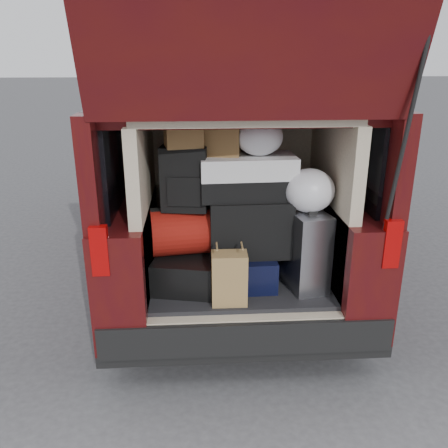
{
  "coord_description": "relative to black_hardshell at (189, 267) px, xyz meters",
  "views": [
    {
      "loc": [
        -0.3,
        -2.88,
        2.1
      ],
      "look_at": [
        -0.11,
        0.2,
        0.97
      ],
      "focal_mm": 38.0,
      "sensor_mm": 36.0,
      "label": 1
    }
  ],
  "objects": [
    {
      "name": "ground",
      "position": [
        0.36,
        -0.18,
        -0.66
      ],
      "size": [
        80.0,
        80.0,
        0.0
      ],
      "primitive_type": "plane",
      "color": "#3A3A3D",
      "rests_on": "ground"
    },
    {
      "name": "minivan",
      "position": [
        0.36,
        1.68,
        0.25
      ],
      "size": [
        1.9,
        5.35,
        2.77
      ],
      "color": "black",
      "rests_on": "ground"
    },
    {
      "name": "load_floor",
      "position": [
        0.36,
        0.1,
        -0.39
      ],
      "size": [
        1.24,
        1.05,
        0.55
      ],
      "primitive_type": "cube",
      "color": "black",
      "rests_on": "ground"
    },
    {
      "name": "black_hardshell",
      "position": [
        0.0,
        0.0,
        0.0
      ],
      "size": [
        0.52,
        0.64,
        0.23
      ],
      "primitive_type": "cube",
      "rotation": [
        0.0,
        0.0,
        -0.2
      ],
      "color": "black",
      "rests_on": "load_floor"
    },
    {
      "name": "navy_hardshell",
      "position": [
        0.38,
        -0.0,
        -0.0
      ],
      "size": [
        0.43,
        0.52,
        0.22
      ],
      "primitive_type": "cube",
      "rotation": [
        0.0,
        0.0,
        0.03
      ],
      "color": "black",
      "rests_on": "load_floor"
    },
    {
      "name": "silver_roller",
      "position": [
        0.8,
        -0.12,
        0.16
      ],
      "size": [
        0.3,
        0.4,
        0.55
      ],
      "primitive_type": "cube",
      "rotation": [
        0.0,
        0.0,
        0.2
      ],
      "color": "white",
      "rests_on": "load_floor"
    },
    {
      "name": "kraft_bag",
      "position": [
        0.26,
        -0.32,
        0.06
      ],
      "size": [
        0.23,
        0.15,
        0.35
      ],
      "primitive_type": "cube",
      "rotation": [
        0.0,
        0.0,
        -0.01
      ],
      "color": "olive",
      "rests_on": "load_floor"
    },
    {
      "name": "red_duffel",
      "position": [
        -0.0,
        -0.0,
        0.27
      ],
      "size": [
        0.53,
        0.38,
        0.32
      ],
      "primitive_type": "cube",
      "rotation": [
        0.0,
        0.0,
        0.14
      ],
      "color": "maroon",
      "rests_on": "black_hardshell"
    },
    {
      "name": "black_soft_case",
      "position": [
        0.43,
        -0.02,
        0.31
      ],
      "size": [
        0.56,
        0.34,
        0.4
      ],
      "primitive_type": "cube",
      "rotation": [
        0.0,
        0.0,
        0.02
      ],
      "color": "black",
      "rests_on": "navy_hardshell"
    },
    {
      "name": "backpack",
      "position": [
        -0.01,
        -0.01,
        0.65
      ],
      "size": [
        0.32,
        0.22,
        0.43
      ],
      "primitive_type": "cube",
      "rotation": [
        0.0,
        0.0,
        -0.14
      ],
      "color": "black",
      "rests_on": "red_duffel"
    },
    {
      "name": "twotone_duffel",
      "position": [
        0.41,
        0.01,
        0.65
      ],
      "size": [
        0.64,
        0.35,
        0.28
      ],
      "primitive_type": "cube",
      "rotation": [
        0.0,
        0.0,
        0.04
      ],
      "color": "white",
      "rests_on": "black_soft_case"
    },
    {
      "name": "grocery_sack_lower",
      "position": [
        -0.01,
        -0.03,
        0.97
      ],
      "size": [
        0.26,
        0.23,
        0.21
      ],
      "primitive_type": "cube",
      "rotation": [
        0.0,
        0.0,
        0.18
      ],
      "color": "brown",
      "rests_on": "backpack"
    },
    {
      "name": "grocery_sack_upper",
      "position": [
        0.24,
        0.05,
        0.91
      ],
      "size": [
        0.26,
        0.23,
        0.24
      ],
      "primitive_type": "cube",
      "rotation": [
        0.0,
        0.0,
        -0.16
      ],
      "color": "brown",
      "rests_on": "twotone_duffel"
    },
    {
      "name": "plastic_bag_center",
      "position": [
        0.48,
        0.01,
        0.91
      ],
      "size": [
        0.35,
        0.33,
        0.25
      ],
      "primitive_type": "ellipsoid",
      "rotation": [
        0.0,
        0.0,
        -0.16
      ],
      "color": "white",
      "rests_on": "twotone_duffel"
    },
    {
      "name": "plastic_bag_right",
      "position": [
        0.81,
        -0.11,
        0.58
      ],
      "size": [
        0.33,
        0.31,
        0.29
      ],
      "primitive_type": "ellipsoid",
      "rotation": [
        0.0,
        0.0,
        0.0
      ],
      "color": "white",
      "rests_on": "silver_roller"
    }
  ]
}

